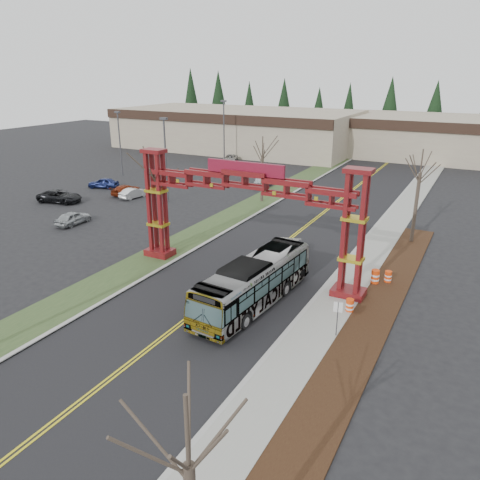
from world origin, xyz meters
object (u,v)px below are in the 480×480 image
Objects in this scene: retail_building_east at (461,138)px; light_pole_near at (165,154)px; bare_tree_median_mid at (158,178)px; bare_tree_right_far at (420,174)px; retail_building_west at (237,129)px; barrel_north at (388,277)px; gateway_arch at (245,198)px; transit_bus at (254,282)px; street_sign at (338,312)px; barrel_south at (350,306)px; parked_car_mid_b at (103,183)px; silver_sedan at (287,251)px; bare_tree_median_far at (262,156)px; parked_car_near_b at (134,193)px; bare_tree_right_near at (189,466)px; parked_car_mid_a at (126,190)px; parked_car_far_a at (264,182)px; parked_car_near_a at (73,218)px; light_pole_mid at (120,139)px; barrel_mid at (375,277)px; parked_car_near_c at (60,196)px; parked_car_far_b at (230,158)px; light_pole_far at (224,127)px.

light_pole_near reaches higher than retail_building_east.
bare_tree_median_mid reaches higher than bare_tree_right_far.
retail_building_west is 5.20× the size of bare_tree_median_mid.
bare_tree_right_far reaches higher than barrel_north.
light_pole_near is (-17.79, 14.36, -0.38)m from gateway_arch.
bare_tree_median_mid is at bearing -144.03° from bare_tree_right_far.
transit_bus is at bearing -41.76° from light_pole_near.
street_sign is 3.47m from barrel_south.
transit_bus is at bearing 41.12° from parked_car_mid_b.
bare_tree_median_far is at bearing 109.66° from silver_sedan.
parked_car_near_b is 0.47× the size of bare_tree_right_near.
barrel_south is at bearing -55.42° from retail_building_west.
parked_car_far_a reaches higher than parked_car_mid_a.
parked_car_near_a is 4.19× the size of barrel_north.
parked_car_far_a is at bearing 124.55° from barrel_south.
retail_building_east is 57.62m from light_pole_mid.
retail_building_east reaches higher than parked_car_far_a.
parked_car_far_a is 1.89× the size of street_sign.
parked_car_mid_a is at bearing 149.11° from gateway_arch.
parked_car_mid_b is at bearing -11.88° from parked_car_mid_a.
silver_sedan reaches higher than barrel_mid.
light_pole_near is (-6.79, -12.07, 4.89)m from parked_car_far_a.
parked_car_near_a is at bearing -79.98° from retail_building_west.
retail_building_east is at bearing 88.23° from transit_bus.
parked_car_mid_a is (-27.11, 18.56, -0.97)m from transit_bus.
light_pole_near is (-19.50, 10.20, 4.82)m from silver_sedan.
parked_car_near_a is at bearing 108.60° from parked_car_mid_a.
bare_tree_right_far is at bearing 35.57° from silver_sedan.
parked_car_mid_a is (5.66, -39.39, -3.15)m from retail_building_west.
parked_car_far_b is at bearing -21.28° from parked_car_near_c.
parked_car_near_c is at bearing 163.56° from transit_bus.
street_sign reaches higher than parked_car_far_b.
retail_building_east is 9.51× the size of parked_car_mid_b.
light_pole_mid reaches higher than parked_car_far_b.
bare_tree_right_far is 0.91× the size of light_pole_mid.
retail_building_east is at bearing -116.79° from parked_car_near_b.
parked_car_far_b is at bearing -80.06° from parked_car_near_b.
parked_car_far_a reaches higher than parked_car_near_a.
gateway_arch reaches higher than parked_car_mid_a.
bare_tree_median_far is 0.96× the size of bare_tree_right_near.
light_pole_far reaches higher than barrel_mid.
bare_tree_median_mid reaches higher than parked_car_near_b.
retail_building_east is 58.60m from parked_car_mid_a.
barrel_north is at bearing 169.60° from parked_car_near_b.
parked_car_mid_a is at bearing -109.85° from parked_car_far_b.
light_pole_near reaches higher than parked_car_mid_a.
light_pole_mid is at bearing -62.10° from parked_car_near_a.
silver_sedan is 1.07× the size of parked_car_far_b.
barrel_north is at bearing -24.91° from light_pole_mid.
transit_bus is 19.39m from bare_tree_right_far.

